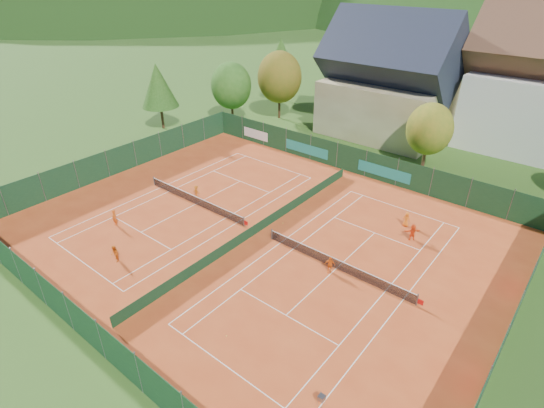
{
  "coord_description": "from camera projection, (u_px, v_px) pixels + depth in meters",
  "views": [
    {
      "loc": [
        20.45,
        -23.28,
        20.57
      ],
      "look_at": [
        0.0,
        2.0,
        2.0
      ],
      "focal_mm": 28.0,
      "sensor_mm": 36.0,
      "label": 1
    }
  ],
  "objects": [
    {
      "name": "fence_east",
      "position": [
        510.0,
        328.0,
        25.47
      ],
      "size": [
        0.09,
        32.0,
        3.0
      ],
      "color": "#13351D",
      "rests_on": "ground"
    },
    {
      "name": "player_left_near",
      "position": [
        115.0,
        218.0,
        37.73
      ],
      "size": [
        0.57,
        0.38,
        1.57
      ],
      "primitive_type": "imported",
      "rotation": [
        0.0,
        0.0,
        -0.01
      ],
      "color": "#DA5513",
      "rests_on": "ground"
    },
    {
      "name": "tennis_net_right",
      "position": [
        338.0,
        264.0,
        32.38
      ],
      "size": [
        13.3,
        0.1,
        1.02
      ],
      "color": "#59595B",
      "rests_on": "ground"
    },
    {
      "name": "court_divider",
      "position": [
        258.0,
        228.0,
        36.84
      ],
      "size": [
        0.03,
        28.8,
        1.0
      ],
      "color": "#12331C",
      "rests_on": "ground"
    },
    {
      "name": "player_right_far_b",
      "position": [
        412.0,
        232.0,
        35.79
      ],
      "size": [
        1.31,
        1.3,
        1.51
      ],
      "primitive_type": "imported",
      "rotation": [
        0.0,
        0.0,
        3.92
      ],
      "color": "#F44B15",
      "rests_on": "ground"
    },
    {
      "name": "tree_west_back",
      "position": [
        281.0,
        59.0,
        69.8
      ],
      "size": [
        5.6,
        5.6,
        10.0
      ],
      "color": "#452718",
      "rests_on": "ground"
    },
    {
      "name": "player_left_mid",
      "position": [
        115.0,
        254.0,
        33.19
      ],
      "size": [
        0.86,
        0.78,
        1.44
      ],
      "primitive_type": "imported",
      "rotation": [
        0.0,
        0.0,
        -0.41
      ],
      "color": "orange",
      "rests_on": "ground"
    },
    {
      "name": "loose_ball_1",
      "position": [
        226.0,
        336.0,
        26.78
      ],
      "size": [
        0.07,
        0.07,
        0.07
      ],
      "primitive_type": "sphere",
      "color": "#CCD833",
      "rests_on": "ground"
    },
    {
      "name": "tree_center",
      "position": [
        429.0,
        129.0,
        46.32
      ],
      "size": [
        5.01,
        5.01,
        7.6
      ],
      "color": "#4D2C1B",
      "rests_on": "ground"
    },
    {
      "name": "clay_pad",
      "position": [
        258.0,
        233.0,
        37.08
      ],
      "size": [
        40.0,
        32.0,
        0.01
      ],
      "primitive_type": "cube",
      "color": "#B23F1A",
      "rests_on": "ground"
    },
    {
      "name": "court_markings_right",
      "position": [
        336.0,
        269.0,
        32.71
      ],
      "size": [
        11.03,
        23.83,
        0.0
      ],
      "color": "white",
      "rests_on": "ground"
    },
    {
      "name": "player_right_near",
      "position": [
        330.0,
        265.0,
        32.03
      ],
      "size": [
        0.88,
        0.7,
        1.4
      ],
      "primitive_type": "imported",
      "rotation": [
        0.0,
        0.0,
        0.5
      ],
      "color": "orange",
      "rests_on": "ground"
    },
    {
      "name": "tennis_net_left",
      "position": [
        196.0,
        200.0,
        41.12
      ],
      "size": [
        13.3,
        0.1,
        1.02
      ],
      "color": "#59595B",
      "rests_on": "ground"
    },
    {
      "name": "loose_ball_2",
      "position": [
        283.0,
        223.0,
        38.39
      ],
      "size": [
        0.07,
        0.07,
        0.07
      ],
      "primitive_type": "sphere",
      "color": "#CCD833",
      "rests_on": "ground"
    },
    {
      "name": "ball_hopper",
      "position": [
        322.0,
        398.0,
        22.41
      ],
      "size": [
        0.34,
        0.34,
        0.8
      ],
      "color": "slate",
      "rests_on": "ground"
    },
    {
      "name": "player_left_far",
      "position": [
        196.0,
        191.0,
        42.41
      ],
      "size": [
        0.87,
        0.57,
        1.28
      ],
      "primitive_type": "imported",
      "rotation": [
        0.0,
        0.0,
        3.26
      ],
      "color": "#D05D12",
      "rests_on": "ground"
    },
    {
      "name": "tree_west_side",
      "position": [
        158.0,
        85.0,
        57.47
      ],
      "size": [
        5.04,
        5.04,
        9.0
      ],
      "color": "#4A2C1A",
      "rests_on": "ground"
    },
    {
      "name": "loose_ball_0",
      "position": [
        179.0,
        220.0,
        38.83
      ],
      "size": [
        0.07,
        0.07,
        0.07
      ],
      "primitive_type": "sphere",
      "color": "#CCD833",
      "rests_on": "ground"
    },
    {
      "name": "fence_south",
      "position": [
        84.0,
        326.0,
        25.54
      ],
      "size": [
        40.0,
        0.04,
        3.0
      ],
      "color": "#163D20",
      "rests_on": "ground"
    },
    {
      "name": "loose_ball_3",
      "position": [
        306.0,
        187.0,
        44.57
      ],
      "size": [
        0.07,
        0.07,
        0.07
      ],
      "primitive_type": "sphere",
      "color": "#CCD833",
      "rests_on": "ground"
    },
    {
      "name": "court_markings_left",
      "position": [
        196.0,
        204.0,
        41.45
      ],
      "size": [
        11.03,
        23.83,
        0.0
      ],
      "color": "white",
      "rests_on": "ground"
    },
    {
      "name": "fence_west",
      "position": [
        122.0,
        159.0,
        47.26
      ],
      "size": [
        0.04,
        32.0,
        3.0
      ],
      "color": "#14391F",
      "rests_on": "ground"
    },
    {
      "name": "fence_north",
      "position": [
        347.0,
        159.0,
        47.4
      ],
      "size": [
        40.0,
        0.1,
        3.0
      ],
      "color": "#14381D",
      "rests_on": "ground"
    },
    {
      "name": "tree_west_front",
      "position": [
        231.0,
        86.0,
        59.93
      ],
      "size": [
        5.72,
        5.72,
        8.69
      ],
      "color": "#4A301A",
      "rests_on": "ground"
    },
    {
      "name": "player_right_far_a",
      "position": [
        406.0,
        219.0,
        37.68
      ],
      "size": [
        0.69,
        0.46,
        1.39
      ],
      "primitive_type": "imported",
      "rotation": [
        0.0,
        0.0,
        3.18
      ],
      "color": "orange",
      "rests_on": "ground"
    },
    {
      "name": "tree_west_mid",
      "position": [
        280.0,
        77.0,
        61.46
      ],
      "size": [
        6.44,
        6.44,
        9.78
      ],
      "color": "#472B19",
      "rests_on": "ground"
    },
    {
      "name": "chalet",
      "position": [
        388.0,
        84.0,
        55.69
      ],
      "size": [
        16.2,
        12.0,
        16.0
      ],
      "color": "#CBBD8F",
      "rests_on": "ground"
    },
    {
      "name": "ground",
      "position": [
        258.0,
        233.0,
        37.1
      ],
      "size": [
        600.0,
        600.0,
        0.0
      ],
      "primitive_type": "plane",
      "color": "#2B5119",
      "rests_on": "ground"
    }
  ]
}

